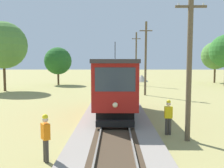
{
  "coord_description": "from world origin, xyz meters",
  "views": [
    {
      "loc": [
        -0.02,
        2.46,
        3.64
      ],
      "look_at": [
        -0.23,
        20.59,
        2.04
      ],
      "focal_mm": 39.1,
      "sensor_mm": 36.0,
      "label": 1
    }
  ],
  "objects_px": {
    "utility_pole_mid": "(146,58)",
    "tree_right_near": "(215,56)",
    "red_tram": "(115,84)",
    "utility_pole_near_tram": "(189,64)",
    "tree_left_far": "(58,61)",
    "tree_left_near": "(3,45)",
    "freight_car": "(115,74)",
    "utility_pole_far": "(136,58)",
    "second_worker": "(168,116)",
    "gravel_pile": "(142,78)",
    "track_worker": "(46,136)"
  },
  "relations": [
    {
      "from": "track_worker",
      "to": "red_tram",
      "type": "bearing_deg",
      "value": -141.91
    },
    {
      "from": "red_tram",
      "to": "tree_right_near",
      "type": "xyz_separation_m",
      "value": [
        18.03,
        27.66,
        2.7
      ]
    },
    {
      "from": "utility_pole_near_tram",
      "to": "tree_left_far",
      "type": "height_order",
      "value": "utility_pole_near_tram"
    },
    {
      "from": "freight_car",
      "to": "gravel_pile",
      "type": "xyz_separation_m",
      "value": [
        5.09,
        1.99,
        -0.89
      ]
    },
    {
      "from": "freight_car",
      "to": "tree_right_near",
      "type": "distance_m",
      "value": 18.34
    },
    {
      "from": "utility_pole_far",
      "to": "track_worker",
      "type": "bearing_deg",
      "value": -100.99
    },
    {
      "from": "freight_car",
      "to": "utility_pole_near_tram",
      "type": "height_order",
      "value": "utility_pole_near_tram"
    },
    {
      "from": "red_tram",
      "to": "freight_car",
      "type": "height_order",
      "value": "red_tram"
    },
    {
      "from": "utility_pole_mid",
      "to": "track_worker",
      "type": "xyz_separation_m",
      "value": [
        -5.91,
        -18.34,
        -3.15
      ]
    },
    {
      "from": "second_worker",
      "to": "tree_left_far",
      "type": "relative_size",
      "value": 0.29
    },
    {
      "from": "gravel_pile",
      "to": "tree_left_near",
      "type": "xyz_separation_m",
      "value": [
        -19.24,
        -15.36,
        5.16
      ]
    },
    {
      "from": "utility_pole_far",
      "to": "tree_left_far",
      "type": "height_order",
      "value": "utility_pole_far"
    },
    {
      "from": "gravel_pile",
      "to": "utility_pole_mid",
      "type": "bearing_deg",
      "value": -95.06
    },
    {
      "from": "utility_pole_near_tram",
      "to": "gravel_pile",
      "type": "xyz_separation_m",
      "value": [
        1.71,
        35.2,
        -2.91
      ]
    },
    {
      "from": "tree_left_far",
      "to": "track_worker",
      "type": "bearing_deg",
      "value": -77.76
    },
    {
      "from": "track_worker",
      "to": "tree_left_far",
      "type": "distance_m",
      "value": 32.14
    },
    {
      "from": "gravel_pile",
      "to": "second_worker",
      "type": "relative_size",
      "value": 1.45
    },
    {
      "from": "red_tram",
      "to": "freight_car",
      "type": "relative_size",
      "value": 1.64
    },
    {
      "from": "red_tram",
      "to": "tree_left_far",
      "type": "height_order",
      "value": "tree_left_far"
    },
    {
      "from": "utility_pole_mid",
      "to": "tree_right_near",
      "type": "xyz_separation_m",
      "value": [
        14.66,
        17.22,
        0.76
      ]
    },
    {
      "from": "freight_car",
      "to": "utility_pole_near_tram",
      "type": "bearing_deg",
      "value": -84.2
    },
    {
      "from": "utility_pole_mid",
      "to": "tree_right_near",
      "type": "height_order",
      "value": "utility_pole_mid"
    },
    {
      "from": "freight_car",
      "to": "tree_right_near",
      "type": "height_order",
      "value": "tree_right_near"
    },
    {
      "from": "second_worker",
      "to": "tree_left_far",
      "type": "bearing_deg",
      "value": -156.02
    },
    {
      "from": "utility_pole_mid",
      "to": "gravel_pile",
      "type": "xyz_separation_m",
      "value": [
        1.71,
        19.38,
        -3.46
      ]
    },
    {
      "from": "tree_left_far",
      "to": "red_tram",
      "type": "bearing_deg",
      "value": -68.25
    },
    {
      "from": "red_tram",
      "to": "utility_pole_near_tram",
      "type": "bearing_deg",
      "value": -57.94
    },
    {
      "from": "gravel_pile",
      "to": "tree_left_near",
      "type": "relative_size",
      "value": 0.29
    },
    {
      "from": "red_tram",
      "to": "utility_pole_far",
      "type": "height_order",
      "value": "utility_pole_far"
    },
    {
      "from": "red_tram",
      "to": "tree_right_near",
      "type": "relative_size",
      "value": 1.16
    },
    {
      "from": "utility_pole_mid",
      "to": "tree_left_near",
      "type": "bearing_deg",
      "value": 167.1
    },
    {
      "from": "red_tram",
      "to": "utility_pole_far",
      "type": "relative_size",
      "value": 1.02
    },
    {
      "from": "tree_right_near",
      "to": "utility_pole_mid",
      "type": "bearing_deg",
      "value": -130.42
    },
    {
      "from": "tree_left_near",
      "to": "tree_right_near",
      "type": "xyz_separation_m",
      "value": [
        32.19,
        13.2,
        -0.94
      ]
    },
    {
      "from": "utility_pole_mid",
      "to": "tree_right_near",
      "type": "bearing_deg",
      "value": 49.58
    },
    {
      "from": "utility_pole_far",
      "to": "track_worker",
      "type": "relative_size",
      "value": 4.71
    },
    {
      "from": "gravel_pile",
      "to": "track_worker",
      "type": "distance_m",
      "value": 38.48
    },
    {
      "from": "track_worker",
      "to": "tree_left_far",
      "type": "bearing_deg",
      "value": -111.85
    },
    {
      "from": "utility_pole_far",
      "to": "tree_left_far",
      "type": "distance_m",
      "value": 12.73
    },
    {
      "from": "second_worker",
      "to": "red_tram",
      "type": "bearing_deg",
      "value": -148.3
    },
    {
      "from": "second_worker",
      "to": "track_worker",
      "type": "bearing_deg",
      "value": -55.81
    },
    {
      "from": "red_tram",
      "to": "second_worker",
      "type": "relative_size",
      "value": 4.79
    },
    {
      "from": "tree_right_near",
      "to": "tree_left_far",
      "type": "relative_size",
      "value": 1.2
    },
    {
      "from": "second_worker",
      "to": "utility_pole_near_tram",
      "type": "bearing_deg",
      "value": 37.23
    },
    {
      "from": "gravel_pile",
      "to": "second_worker",
      "type": "xyz_separation_m",
      "value": [
        -2.41,
        -34.26,
        0.31
      ]
    },
    {
      "from": "tree_left_near",
      "to": "tree_left_far",
      "type": "height_order",
      "value": "tree_left_near"
    },
    {
      "from": "utility_pole_mid",
      "to": "utility_pole_far",
      "type": "xyz_separation_m",
      "value": [
        0.0,
        12.1,
        0.17
      ]
    },
    {
      "from": "track_worker",
      "to": "tree_left_near",
      "type": "xyz_separation_m",
      "value": [
        -11.61,
        22.36,
        4.85
      ]
    },
    {
      "from": "utility_pole_mid",
      "to": "second_worker",
      "type": "distance_m",
      "value": 15.23
    },
    {
      "from": "utility_pole_mid",
      "to": "tree_left_near",
      "type": "xyz_separation_m",
      "value": [
        -17.52,
        4.02,
        1.7
      ]
    }
  ]
}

